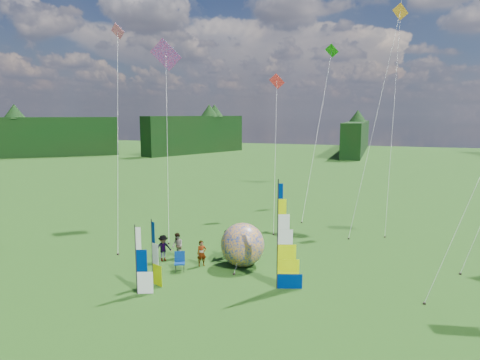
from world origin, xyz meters
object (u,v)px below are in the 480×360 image
(side_banner_far, at_px, (136,261))
(kite_whale, at_px, (396,75))
(spectator_b, at_px, (177,246))
(spectator_c, at_px, (163,248))
(spectator_a, at_px, (202,253))
(spectator_d, at_px, (226,244))
(camp_chair, at_px, (180,262))
(bol_inflatable, at_px, (243,245))
(feather_banner_main, at_px, (278,237))
(side_banner_left, at_px, (152,253))

(side_banner_far, height_order, kite_whale, kite_whale)
(spectator_b, relative_size, spectator_c, 0.99)
(spectator_a, bearing_deg, spectator_d, 27.47)
(side_banner_far, relative_size, spectator_b, 2.13)
(spectator_d, relative_size, camp_chair, 1.59)
(spectator_d, relative_size, kite_whale, 0.07)
(bol_inflatable, xyz_separation_m, spectator_c, (-4.91, -0.75, -0.48))
(feather_banner_main, relative_size, side_banner_left, 1.62)
(spectator_b, bearing_deg, spectator_a, 18.16)
(feather_banner_main, xyz_separation_m, spectator_a, (-5.07, 1.85, -2.00))
(feather_banner_main, bearing_deg, side_banner_far, -173.18)
(side_banner_far, height_order, camp_chair, side_banner_far)
(camp_chair, height_order, kite_whale, kite_whale)
(camp_chair, distance_m, kite_whale, 23.05)
(feather_banner_main, height_order, side_banner_far, feather_banner_main)
(spectator_b, height_order, spectator_d, spectator_d)
(feather_banner_main, xyz_separation_m, spectator_c, (-7.67, 1.91, -1.96))
(spectator_b, height_order, camp_chair, spectator_b)
(feather_banner_main, bearing_deg, camp_chair, 156.80)
(feather_banner_main, bearing_deg, spectator_a, 142.80)
(bol_inflatable, distance_m, spectator_b, 4.33)
(spectator_a, distance_m, spectator_c, 2.60)
(kite_whale, bearing_deg, side_banner_far, -120.13)
(side_banner_far, distance_m, spectator_b, 5.62)
(feather_banner_main, bearing_deg, spectator_c, 148.87)
(spectator_d, bearing_deg, feather_banner_main, 173.48)
(side_banner_far, distance_m, kite_whale, 25.45)
(side_banner_left, height_order, spectator_a, side_banner_left)
(feather_banner_main, relative_size, spectator_c, 3.39)
(bol_inflatable, distance_m, camp_chair, 3.82)
(camp_chair, relative_size, kite_whale, 0.05)
(spectator_b, bearing_deg, kite_whale, 87.76)
(feather_banner_main, bearing_deg, side_banner_left, 175.75)
(feather_banner_main, height_order, spectator_a, feather_banner_main)
(kite_whale, bearing_deg, spectator_b, -130.14)
(side_banner_far, distance_m, spectator_d, 7.10)
(spectator_c, bearing_deg, camp_chair, -86.11)
(spectator_d, bearing_deg, spectator_c, 63.03)
(camp_chair, bearing_deg, bol_inflatable, 8.00)
(feather_banner_main, bearing_deg, kite_whale, 54.59)
(bol_inflatable, xyz_separation_m, spectator_b, (-4.30, -0.04, -0.49))
(feather_banner_main, distance_m, spectator_a, 5.76)
(feather_banner_main, distance_m, camp_chair, 6.35)
(bol_inflatable, xyz_separation_m, spectator_a, (-2.31, -0.81, -0.53))
(spectator_a, height_order, spectator_c, spectator_c)
(spectator_b, relative_size, camp_chair, 1.45)
(spectator_b, bearing_deg, spectator_d, 60.72)
(side_banner_far, bearing_deg, feather_banner_main, 3.36)
(side_banner_far, relative_size, spectator_c, 2.12)
(feather_banner_main, distance_m, side_banner_left, 6.70)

